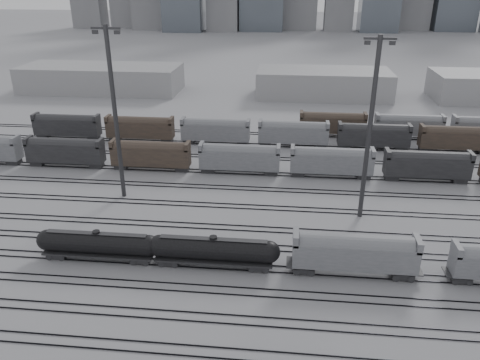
# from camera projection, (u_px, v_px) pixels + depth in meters

# --- Properties ---
(ground) EXTENTS (900.00, 900.00, 0.00)m
(ground) POSITION_uv_depth(u_px,v_px,m) (284.00, 275.00, 58.58)
(ground) COLOR #A7A7AB
(ground) RESTS_ON ground
(tracks) EXTENTS (220.00, 71.50, 0.16)m
(tracks) POSITION_uv_depth(u_px,v_px,m) (286.00, 210.00, 74.46)
(tracks) COLOR black
(tracks) RESTS_ON ground
(tank_car_a) EXTENTS (16.43, 2.74, 4.06)m
(tank_car_a) POSITION_uv_depth(u_px,v_px,m) (98.00, 244.00, 60.85)
(tank_car_a) COLOR black
(tank_car_a) RESTS_ON ground
(tank_car_b) EXTENTS (16.93, 2.82, 4.18)m
(tank_car_b) POSITION_uv_depth(u_px,v_px,m) (214.00, 250.00, 59.37)
(tank_car_b) COLOR black
(tank_car_b) RESTS_ON ground
(hopper_car_a) EXTENTS (15.22, 3.02, 5.44)m
(hopper_car_a) POSITION_uv_depth(u_px,v_px,m) (355.00, 251.00, 57.32)
(hopper_car_a) COLOR black
(hopper_car_a) RESTS_ON ground
(light_mast_b) EXTENTS (4.45, 0.71, 27.82)m
(light_mast_b) POSITION_uv_depth(u_px,v_px,m) (115.00, 111.00, 73.43)
(light_mast_b) COLOR #353537
(light_mast_b) RESTS_ON ground
(light_mast_c) EXTENTS (4.36, 0.70, 27.23)m
(light_mast_c) POSITION_uv_depth(u_px,v_px,m) (370.00, 127.00, 66.95)
(light_mast_c) COLOR #353537
(light_mast_c) RESTS_ON ground
(bg_string_near) EXTENTS (151.00, 3.00, 5.60)m
(bg_string_near) POSITION_uv_depth(u_px,v_px,m) (331.00, 163.00, 85.80)
(bg_string_near) COLOR gray
(bg_string_near) RESTS_ON ground
(bg_string_mid) EXTENTS (151.00, 3.00, 5.60)m
(bg_string_mid) POSITION_uv_depth(u_px,v_px,m) (373.00, 137.00, 99.40)
(bg_string_mid) COLOR black
(bg_string_mid) RESTS_ON ground
(bg_string_far) EXTENTS (66.00, 3.00, 5.60)m
(bg_string_far) POSITION_uv_depth(u_px,v_px,m) (447.00, 128.00, 105.01)
(bg_string_far) COLOR #4C3C30
(bg_string_far) RESTS_ON ground
(warehouse_left) EXTENTS (50.00, 18.00, 8.00)m
(warehouse_left) POSITION_uv_depth(u_px,v_px,m) (101.00, 78.00, 149.11)
(warehouse_left) COLOR #99999B
(warehouse_left) RESTS_ON ground
(warehouse_mid) EXTENTS (40.00, 18.00, 8.00)m
(warehouse_mid) POSITION_uv_depth(u_px,v_px,m) (323.00, 83.00, 142.44)
(warehouse_mid) COLOR #99999B
(warehouse_mid) RESTS_ON ground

